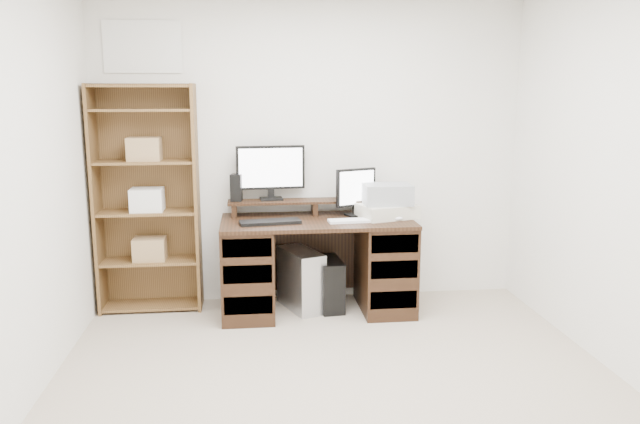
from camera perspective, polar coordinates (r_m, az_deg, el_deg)
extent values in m
cube|color=#BBAB94|center=(3.63, 2.47, -17.96)|extent=(3.50, 4.00, 0.02)
cube|color=white|center=(5.19, -0.82, 5.57)|extent=(3.50, 0.02, 2.50)
cube|color=white|center=(1.33, 16.63, -11.69)|extent=(3.50, 0.02, 2.50)
cube|color=white|center=(5.20, -15.93, 14.33)|extent=(0.60, 0.01, 0.40)
cube|color=black|center=(4.89, -0.26, -0.87)|extent=(1.50, 0.70, 0.03)
cube|color=black|center=(4.96, -6.61, -5.25)|extent=(0.40, 0.66, 0.72)
cube|color=black|center=(5.07, 5.96, -4.87)|extent=(0.40, 0.66, 0.72)
cube|color=black|center=(5.30, -0.64, -3.67)|extent=(1.48, 0.02, 0.65)
cube|color=black|center=(4.71, -6.57, -8.47)|extent=(0.36, 0.01, 0.14)
cube|color=black|center=(4.63, -6.64, -5.67)|extent=(0.36, 0.01, 0.14)
cube|color=black|center=(4.58, -6.69, -3.27)|extent=(0.36, 0.01, 0.14)
cube|color=black|center=(4.82, 6.74, -7.98)|extent=(0.36, 0.01, 0.14)
cube|color=black|center=(4.75, 6.80, -5.24)|extent=(0.36, 0.01, 0.14)
cube|color=black|center=(4.70, 6.86, -2.90)|extent=(0.36, 0.01, 0.14)
cube|color=black|center=(5.07, -7.85, 0.20)|extent=(0.04, 0.20, 0.10)
cube|color=black|center=(5.10, -0.52, 0.36)|extent=(0.04, 0.20, 0.10)
cube|color=black|center=(5.20, 6.62, 0.50)|extent=(0.04, 0.20, 0.10)
cube|color=black|center=(5.09, -0.52, 1.02)|extent=(1.40, 0.22, 0.02)
cube|color=black|center=(5.09, -4.47, 1.20)|extent=(0.19, 0.16, 0.02)
cube|color=black|center=(5.10, -4.51, 1.89)|extent=(0.05, 0.03, 0.10)
cube|color=black|center=(5.07, -4.54, 4.08)|extent=(0.56, 0.08, 0.35)
cube|color=white|center=(5.05, -4.52, 4.06)|extent=(0.51, 0.05, 0.31)
cube|color=black|center=(5.04, 3.37, -0.27)|extent=(0.20, 0.18, 0.01)
cube|color=black|center=(5.05, 3.27, 0.36)|extent=(0.05, 0.04, 0.09)
cube|color=black|center=(5.02, 3.29, 2.27)|extent=(0.34, 0.16, 0.30)
cube|color=white|center=(5.01, 3.40, 2.24)|extent=(0.29, 0.11, 0.27)
cube|color=black|center=(5.05, -7.66, 2.21)|extent=(0.10, 0.10, 0.22)
cube|color=black|center=(4.76, -4.59, -0.92)|extent=(0.48, 0.22, 0.03)
cube|color=white|center=(4.82, 3.22, -0.79)|extent=(0.42, 0.15, 0.02)
ellipsoid|color=white|center=(4.88, 7.05, -0.58)|extent=(0.10, 0.07, 0.04)
cube|color=beige|center=(4.99, 6.14, 0.11)|extent=(0.50, 0.43, 0.11)
cube|color=#93999D|center=(4.97, 6.17, 1.62)|extent=(0.38, 0.27, 0.16)
cube|color=#B1B3B8|center=(5.08, -1.75, -6.18)|extent=(0.37, 0.53, 0.49)
cube|color=black|center=(5.09, 0.87, -6.57)|extent=(0.21, 0.42, 0.41)
cube|color=#19FF33|center=(4.88, 1.37, -6.30)|extent=(0.01, 0.00, 0.01)
cube|color=brown|center=(5.18, -19.76, 0.99)|extent=(0.02, 0.30, 1.80)
cube|color=brown|center=(5.05, -11.18, 1.20)|extent=(0.02, 0.30, 1.80)
cube|color=brown|center=(5.24, -15.28, 1.36)|extent=(0.80, 0.01, 1.80)
cube|color=brown|center=(5.31, -15.03, -8.18)|extent=(0.75, 0.28, 0.02)
cube|color=brown|center=(5.21, -15.24, -4.33)|extent=(0.75, 0.28, 0.02)
cube|color=brown|center=(5.12, -15.46, -0.01)|extent=(0.75, 0.28, 0.02)
cube|color=brown|center=(5.06, -15.70, 4.44)|extent=(0.75, 0.28, 0.02)
cube|color=brown|center=(5.03, -15.94, 8.97)|extent=(0.75, 0.28, 0.02)
cube|color=brown|center=(5.03, -16.05, 11.02)|extent=(0.75, 0.28, 0.02)
cube|color=#A07F54|center=(5.18, -15.29, -3.26)|extent=(0.25, 0.20, 0.18)
cube|color=white|center=(5.10, -15.52, 1.09)|extent=(0.25, 0.20, 0.18)
cube|color=#A07F54|center=(5.05, -15.76, 5.57)|extent=(0.25, 0.20, 0.18)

